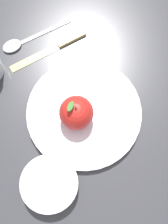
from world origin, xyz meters
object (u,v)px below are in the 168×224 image
object	(u,v)px
side_bowl	(50,184)
spoon	(20,42)
dinner_plate	(84,113)
apple	(76,113)
knife	(55,47)

from	to	relation	value
side_bowl	spoon	size ratio (longest dim) A/B	0.75
dinner_plate	spoon	bearing A→B (deg)	-41.01
apple	side_bowl	bearing A→B (deg)	77.46
dinner_plate	side_bowl	distance (m)	0.18
apple	knife	bearing A→B (deg)	-65.41
dinner_plate	spoon	world-z (taller)	dinner_plate
apple	side_bowl	distance (m)	0.16
knife	spoon	xyz separation A→B (m)	(0.09, 0.00, 0.00)
spoon	side_bowl	bearing A→B (deg)	112.27
side_bowl	knife	size ratio (longest dim) A/B	0.70
apple	spoon	distance (m)	0.25
apple	side_bowl	size ratio (longest dim) A/B	0.70
apple	side_bowl	world-z (taller)	apple
dinner_plate	knife	bearing A→B (deg)	-59.33
dinner_plate	spoon	distance (m)	0.24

